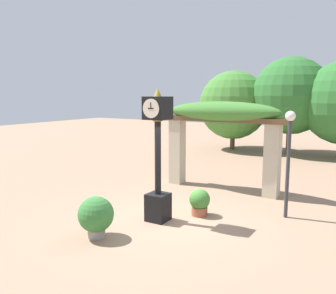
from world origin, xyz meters
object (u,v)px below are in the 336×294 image
at_px(potted_plant_near_left, 96,215).
at_px(potted_plant_near_right, 200,202).
at_px(lamp_post, 289,147).
at_px(pedestal_clock, 158,157).

xyz_separation_m(potted_plant_near_left, potted_plant_near_right, (1.36, 2.65, -0.14)).
bearing_deg(lamp_post, potted_plant_near_right, -152.30).
relative_size(potted_plant_near_right, lamp_post, 0.26).
relative_size(pedestal_clock, lamp_post, 1.20).
relative_size(pedestal_clock, potted_plant_near_right, 4.68).
height_order(potted_plant_near_right, lamp_post, lamp_post).
distance_m(potted_plant_near_left, lamp_post, 5.25).
distance_m(pedestal_clock, potted_plant_near_left, 2.15).
distance_m(pedestal_clock, potted_plant_near_right, 1.78).
distance_m(potted_plant_near_left, potted_plant_near_right, 2.98).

